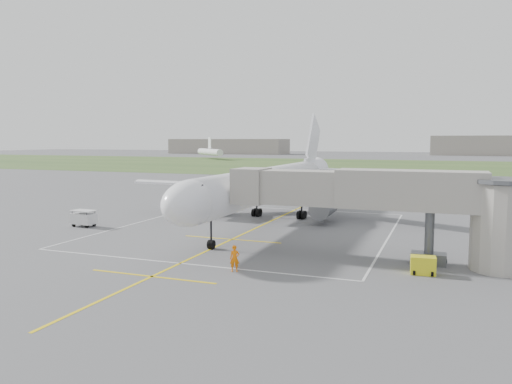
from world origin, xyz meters
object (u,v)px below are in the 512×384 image
at_px(gpu_unit, 423,265).
at_px(ramp_worker_nose, 235,259).
at_px(airliner, 269,185).
at_px(ramp_worker_wing, 184,213).
at_px(jet_bridge, 399,202).
at_px(baggage_cart, 84,218).

relative_size(gpu_unit, ramp_worker_nose, 0.94).
relative_size(airliner, ramp_worker_wing, 30.16).
relative_size(jet_bridge, baggage_cart, 8.59).
bearing_deg(jet_bridge, ramp_worker_wing, 154.43).
bearing_deg(airliner, ramp_worker_wing, -169.52).
bearing_deg(ramp_worker_wing, baggage_cart, 60.92).
relative_size(jet_bridge, ramp_worker_nose, 12.09).
bearing_deg(jet_bridge, airliner, 137.81).
relative_size(baggage_cart, ramp_worker_nose, 1.41).
distance_m(jet_bridge, ramp_worker_wing, 28.94).
bearing_deg(jet_bridge, baggage_cart, 172.85).
height_order(jet_bridge, ramp_worker_wing, jet_bridge).
bearing_deg(gpu_unit, airliner, 130.71).
height_order(ramp_worker_nose, ramp_worker_wing, ramp_worker_nose).
bearing_deg(jet_bridge, gpu_unit, -57.27).
distance_m(gpu_unit, ramp_worker_wing, 31.88).
height_order(gpu_unit, ramp_worker_wing, ramp_worker_wing).
bearing_deg(ramp_worker_nose, gpu_unit, -2.79).
xyz_separation_m(airliner, ramp_worker_wing, (-10.14, -1.88, -3.62)).
xyz_separation_m(jet_bridge, gpu_unit, (2.00, -3.12, -4.11)).
xyz_separation_m(gpu_unit, baggage_cart, (-35.82, 7.36, 0.29)).
relative_size(airliner, gpu_unit, 25.83).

